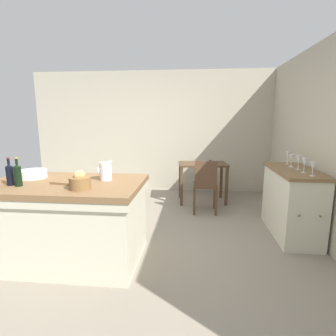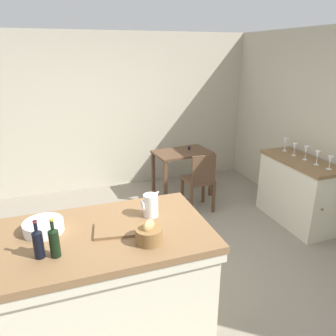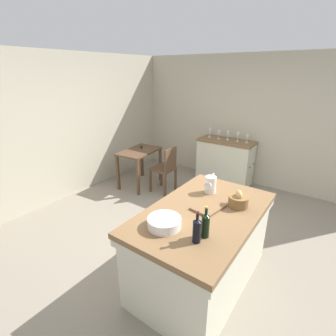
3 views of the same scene
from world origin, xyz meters
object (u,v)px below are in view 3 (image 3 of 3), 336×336
Objects in this scene: wine_bottle_amber at (197,230)px; wine_glass_middle at (228,134)px; wine_glass_far_left at (247,137)px; wooden_chair at (165,168)px; wine_glass_right at (219,133)px; wine_glass_left at (238,135)px; wash_bowl at (164,222)px; side_cabinet at (225,161)px; island_table at (202,244)px; pitcher at (211,184)px; wine_glass_far_right at (210,131)px; bread_basket at (238,201)px; cutting_board at (208,207)px; wine_bottle_dark at (205,225)px; writing_desk at (140,156)px.

wine_bottle_amber is 1.56× the size of wine_glass_middle.
wooden_chair is at bearing 136.52° from wine_glass_far_left.
wooden_chair is 5.26× the size of wine_glass_right.
wine_glass_far_left is at bearing -82.56° from wine_glass_left.
wine_bottle_amber is 3.38m from wine_glass_far_left.
wash_bowl is 1.08× the size of wine_bottle_amber.
side_cabinet is 3.71× the size of wash_bowl.
wash_bowl is 3.31m from wine_glass_left.
pitcher reaches higher than island_table.
wine_glass_far_right is at bearing 89.76° from wine_glass_middle.
island_table is at bearing -161.29° from side_cabinet.
wine_glass_far_left is at bearing 17.28° from bread_basket.
wooden_chair is 2.74× the size of cutting_board.
cutting_board is at bearing -153.49° from wine_glass_far_right.
island_table is at bearing 29.07° from wine_bottle_dark.
side_cabinet reaches higher than writing_desk.
writing_desk is 1.61m from wine_glass_far_right.
wine_glass_far_left is (3.20, 0.74, 0.01)m from wine_bottle_dark.
wooden_chair is at bearing 154.75° from wine_glass_right.
wine_glass_middle is at bearing 18.32° from pitcher.
island_table is 0.68m from wash_bowl.
side_cabinet is 0.63m from wine_glass_left.
wine_glass_far_left is at bearing 6.33° from wash_bowl.
island_table is 5.38× the size of wash_bowl.
wash_bowl is 0.94× the size of cutting_board.
cutting_board is 0.60m from wine_bottle_amber.
wine_glass_far_right is at bearing 32.56° from bread_basket.
island_table is 9.06× the size of wine_glass_middle.
wine_bottle_dark reaches higher than wine_bottle_amber.
writing_desk is at bearing 92.80° from wooden_chair.
wine_glass_left is (2.71, 0.73, 0.13)m from cutting_board.
pitcher is 0.78× the size of wash_bowl.
writing_desk is 2.83× the size of cutting_board.
cutting_board is (-1.53, -1.68, 0.42)m from wooden_chair.
pitcher is (-1.19, -1.53, 0.51)m from wooden_chair.
pitcher is 0.39m from cutting_board.
wine_glass_left is (-0.02, 0.18, 0.01)m from wine_glass_far_left.
wine_glass_middle reaches higher than wine_glass_left.
bread_basket is 2.77m from wine_glass_middle.
pitcher is 2.55m from wine_glass_right.
pitcher is (-1.16, -2.16, 0.38)m from writing_desk.
bread_basket is at bearing -150.98° from wine_glass_right.
wine_glass_left is (0.03, -0.22, 0.59)m from side_cabinet.
wine_bottle_amber is (-0.57, -0.18, 0.11)m from cutting_board.
wash_bowl is 1.50× the size of bread_basket.
pitcher is 0.88m from wine_bottle_dark.
island_table is 9.69× the size of wine_glass_right.
wine_bottle_dark is (-3.14, -1.15, 0.57)m from side_cabinet.
cutting_board is (-1.50, -2.32, 0.29)m from writing_desk.
wooden_chair is 2.92× the size of wash_bowl.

